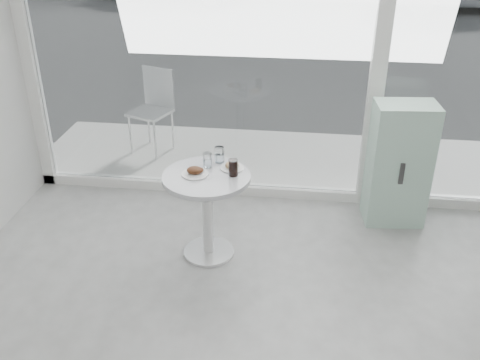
# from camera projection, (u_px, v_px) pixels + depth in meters

# --- Properties ---
(room_shell) EXTENTS (6.00, 6.00, 6.00)m
(room_shell) POSITION_uv_depth(u_px,v_px,m) (211.00, 226.00, 1.56)
(room_shell) COLOR white
(room_shell) RESTS_ON ground
(storefront) EXTENTS (5.00, 0.14, 3.00)m
(storefront) POSITION_uv_depth(u_px,v_px,m) (289.00, 29.00, 4.76)
(storefront) COLOR white
(storefront) RESTS_ON ground
(main_table) EXTENTS (0.72, 0.72, 0.77)m
(main_table) POSITION_uv_depth(u_px,v_px,m) (207.00, 199.00, 4.41)
(main_table) COLOR silver
(main_table) RESTS_ON ground
(patio_deck) EXTENTS (5.60, 1.60, 0.05)m
(patio_deck) POSITION_uv_depth(u_px,v_px,m) (279.00, 160.00, 6.27)
(patio_deck) COLOR silver
(patio_deck) RESTS_ON ground
(mint_cabinet) EXTENTS (0.57, 0.41, 1.17)m
(mint_cabinet) POSITION_uv_depth(u_px,v_px,m) (399.00, 164.00, 4.90)
(mint_cabinet) COLOR #9DC8B4
(mint_cabinet) RESTS_ON ground
(patio_chair) EXTENTS (0.54, 0.54, 0.97)m
(patio_chair) POSITION_uv_depth(u_px,v_px,m) (154.00, 105.00, 6.25)
(patio_chair) COLOR silver
(patio_chair) RESTS_ON patio_deck
(plate_fritter) EXTENTS (0.22, 0.22, 0.07)m
(plate_fritter) POSITION_uv_depth(u_px,v_px,m) (195.00, 172.00, 4.30)
(plate_fritter) COLOR white
(plate_fritter) RESTS_ON main_table
(plate_donut) EXTENTS (0.20, 0.20, 0.05)m
(plate_donut) POSITION_uv_depth(u_px,v_px,m) (232.00, 166.00, 4.40)
(plate_donut) COLOR white
(plate_donut) RESTS_ON main_table
(water_tumbler_a) EXTENTS (0.08, 0.08, 0.12)m
(water_tumbler_a) POSITION_uv_depth(u_px,v_px,m) (207.00, 161.00, 4.42)
(water_tumbler_a) COLOR white
(water_tumbler_a) RESTS_ON main_table
(water_tumbler_b) EXTENTS (0.08, 0.08, 0.13)m
(water_tumbler_b) POSITION_uv_depth(u_px,v_px,m) (219.00, 156.00, 4.49)
(water_tumbler_b) COLOR white
(water_tumbler_b) RESTS_ON main_table
(cola_glass) EXTENTS (0.07, 0.07, 0.14)m
(cola_glass) POSITION_uv_depth(u_px,v_px,m) (233.00, 168.00, 4.27)
(cola_glass) COLOR white
(cola_glass) RESTS_ON main_table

